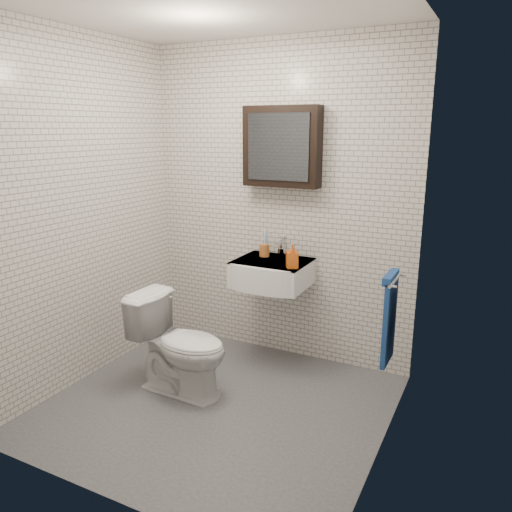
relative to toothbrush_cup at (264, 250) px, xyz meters
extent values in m
cube|color=#45484C|center=(0.06, -0.86, -0.90)|extent=(2.20, 2.00, 0.01)
cube|color=silver|center=(0.06, 0.14, 0.35)|extent=(2.20, 0.02, 2.50)
cube|color=silver|center=(0.06, -1.86, 0.35)|extent=(2.20, 0.02, 2.50)
cube|color=silver|center=(-1.04, -0.86, 0.35)|extent=(0.02, 2.00, 2.50)
cube|color=silver|center=(1.16, -0.86, 0.35)|extent=(0.02, 2.00, 2.50)
cube|color=white|center=(0.06, -0.86, 1.60)|extent=(2.20, 2.00, 0.02)
cube|color=white|center=(0.11, -0.09, -0.15)|extent=(0.55, 0.45, 0.20)
cylinder|color=silver|center=(0.11, -0.07, -0.07)|extent=(0.31, 0.31, 0.02)
cylinder|color=silver|center=(0.11, -0.07, -0.06)|extent=(0.04, 0.04, 0.01)
cube|color=white|center=(0.11, -0.09, -0.06)|extent=(0.55, 0.45, 0.01)
cylinder|color=silver|center=(0.11, 0.08, -0.02)|extent=(0.06, 0.06, 0.06)
cylinder|color=silver|center=(0.11, 0.08, 0.04)|extent=(0.03, 0.03, 0.08)
cylinder|color=silver|center=(0.11, 0.02, 0.07)|extent=(0.02, 0.12, 0.02)
cube|color=silver|center=(0.11, 0.11, 0.09)|extent=(0.02, 0.09, 0.01)
cube|color=black|center=(0.11, 0.07, 0.80)|extent=(0.60, 0.14, 0.60)
cube|color=#3F444C|center=(0.11, -0.01, 0.80)|extent=(0.49, 0.01, 0.49)
cylinder|color=silver|center=(1.12, -0.51, 0.05)|extent=(0.02, 0.30, 0.02)
cylinder|color=silver|center=(1.14, -0.38, 0.05)|extent=(0.04, 0.02, 0.02)
cylinder|color=silver|center=(1.14, -0.64, 0.05)|extent=(0.04, 0.02, 0.02)
cube|color=#215899|center=(1.11, -0.51, -0.22)|extent=(0.03, 0.26, 0.54)
cube|color=#215899|center=(1.10, -0.51, 0.06)|extent=(0.05, 0.26, 0.05)
cylinder|color=#AA612A|center=(0.00, 0.00, -0.01)|extent=(0.08, 0.08, 0.10)
cylinder|color=white|center=(-0.01, -0.01, 0.06)|extent=(0.02, 0.03, 0.19)
cylinder|color=#4784E4|center=(0.01, -0.01, 0.05)|extent=(0.01, 0.02, 0.17)
cylinder|color=white|center=(-0.01, 0.01, 0.06)|extent=(0.02, 0.04, 0.20)
cylinder|color=#4784E4|center=(0.02, 0.01, 0.05)|extent=(0.02, 0.04, 0.18)
imported|color=orange|center=(0.33, -0.21, 0.03)|extent=(0.11, 0.11, 0.18)
imported|color=white|center=(-0.27, -0.80, -0.55)|extent=(0.71, 0.42, 0.71)
camera|label=1|loc=(1.67, -3.45, 0.94)|focal=35.00mm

